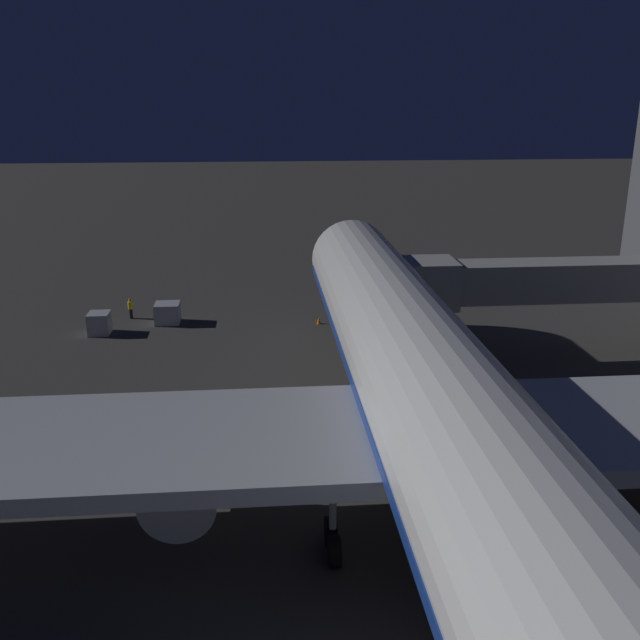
# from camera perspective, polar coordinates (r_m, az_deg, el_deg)

# --- Properties ---
(ground_plane) EXTENTS (320.00, 320.00, 0.00)m
(ground_plane) POSITION_cam_1_polar(r_m,az_deg,el_deg) (39.16, 5.44, -8.24)
(ground_plane) COLOR #383533
(airliner_at_gate) EXTENTS (53.85, 62.00, 18.02)m
(airliner_at_gate) POSITION_cam_1_polar(r_m,az_deg,el_deg) (26.52, 10.36, -8.65)
(airliner_at_gate) COLOR silver
(airliner_at_gate) RESTS_ON ground_plane
(jet_bridge) EXTENTS (22.49, 3.40, 7.10)m
(jet_bridge) POSITION_cam_1_polar(r_m,az_deg,el_deg) (48.30, 18.04, 3.02)
(jet_bridge) COLOR #9E9E99
(jet_bridge) RESTS_ON ground_plane
(baggage_container_near_belt) EXTENTS (1.89, 1.85, 1.60)m
(baggage_container_near_belt) POSITION_cam_1_polar(r_m,az_deg,el_deg) (56.53, -12.17, 0.54)
(baggage_container_near_belt) COLOR #B7BABF
(baggage_container_near_belt) RESTS_ON ground_plane
(baggage_container_mid_row) EXTENTS (1.54, 1.71, 1.62)m
(baggage_container_mid_row) POSITION_cam_1_polar(r_m,az_deg,el_deg) (55.30, -17.34, -0.25)
(baggage_container_mid_row) COLOR #B7BABF
(baggage_container_mid_row) RESTS_ON ground_plane
(ground_crew_by_belt_loader) EXTENTS (0.40, 0.40, 1.67)m
(ground_crew_by_belt_loader) POSITION_cam_1_polar(r_m,az_deg,el_deg) (58.35, -15.01, 0.99)
(ground_crew_by_belt_loader) COLOR black
(ground_crew_by_belt_loader) RESTS_ON ground_plane
(traffic_cone_nose_port) EXTENTS (0.36, 0.36, 0.55)m
(traffic_cone_nose_port) POSITION_cam_1_polar(r_m,az_deg,el_deg) (55.75, 4.42, 0.09)
(traffic_cone_nose_port) COLOR orange
(traffic_cone_nose_port) RESTS_ON ground_plane
(traffic_cone_nose_starboard) EXTENTS (0.36, 0.36, 0.55)m
(traffic_cone_nose_starboard) POSITION_cam_1_polar(r_m,az_deg,el_deg) (55.21, -0.09, -0.03)
(traffic_cone_nose_starboard) COLOR orange
(traffic_cone_nose_starboard) RESTS_ON ground_plane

